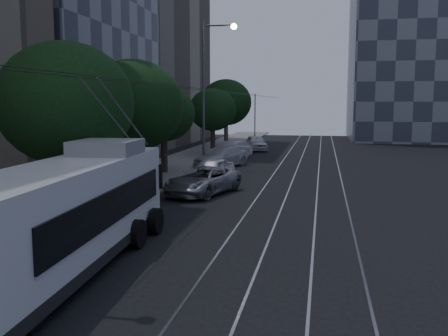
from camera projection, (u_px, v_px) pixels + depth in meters
name	position (u px, v px, depth m)	size (l,w,h in m)	color
ground	(210.00, 253.00, 16.17)	(120.00, 120.00, 0.00)	black
sidewalk	(171.00, 167.00, 37.06)	(5.00, 90.00, 0.15)	gray
tram_rails	(307.00, 172.00, 35.14)	(4.52, 90.00, 0.02)	#999AA2
overhead_wires	(204.00, 122.00, 36.13)	(2.23, 90.00, 6.00)	black
building_distant_right	(439.00, 47.00, 64.64)	(22.00, 18.00, 24.00)	#3A3D4A
trolleybus	(68.00, 214.00, 14.38)	(3.26, 12.04, 5.63)	silver
pickup_silver	(203.00, 181.00, 26.47)	(2.39, 5.18, 1.44)	#9B9DA2
car_white_a	(211.00, 170.00, 30.29)	(1.76, 4.38, 1.49)	silver
car_white_b	(221.00, 157.00, 37.74)	(2.11, 5.18, 1.50)	#BCBCC0
car_white_c	(231.00, 150.00, 43.15)	(1.61, 4.62, 1.52)	silver
car_white_d	(256.00, 143.00, 50.72)	(1.84, 4.58, 1.56)	silver
tree_1	(66.00, 104.00, 19.67)	(5.40, 5.40, 7.23)	black
tree_2	(133.00, 106.00, 26.65)	(5.44, 5.44, 7.13)	black
tree_3	(164.00, 114.00, 33.39)	(4.20, 4.20, 6.02)	black
tree_4	(213.00, 110.00, 45.85)	(4.34, 4.34, 6.16)	black
tree_5	(226.00, 102.00, 54.64)	(5.61, 5.61, 7.41)	black
streetlamp_far	(209.00, 80.00, 36.48)	(2.59, 0.44, 10.79)	#565658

